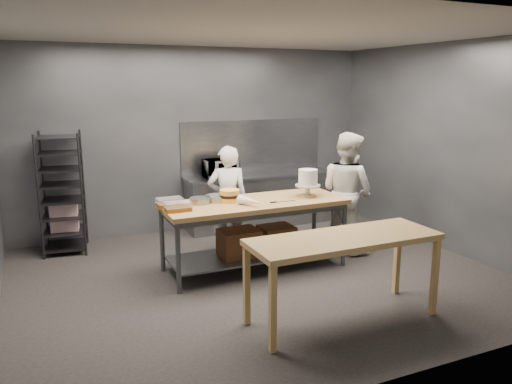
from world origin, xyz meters
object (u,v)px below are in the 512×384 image
speed_rack (62,194)px  work_table (255,226)px  frosted_cake_stand (308,179)px  microwave (221,168)px  chef_behind (228,200)px  layer_cake (230,196)px  near_counter (344,245)px  chef_right (347,192)px

speed_rack → work_table: bearing=-38.1°
frosted_cake_stand → microwave: bearing=106.2°
work_table → microwave: microwave is taller
chef_behind → work_table: bearing=111.4°
microwave → layer_cake: size_ratio=2.13×
speed_rack → frosted_cake_stand: 3.53m
near_counter → chef_behind: 2.48m
near_counter → frosted_cake_stand: bearing=72.4°
chef_right → frosted_cake_stand: chef_right is taller
work_table → chef_right: size_ratio=1.38×
frosted_cake_stand → layer_cake: bearing=173.0°
layer_cake → speed_rack: bearing=138.9°
microwave → layer_cake: microwave is taller
frosted_cake_stand → speed_rack: bearing=148.9°
work_table → microwave: size_ratio=4.43×
speed_rack → microwave: 2.47m
speed_rack → chef_behind: speed_rack is taller
near_counter → speed_rack: bearing=125.3°
speed_rack → chef_right: size_ratio=1.01×
speed_rack → chef_behind: 2.39m
microwave → layer_cake: 1.84m
frosted_cake_stand → chef_right: bearing=14.7°
work_table → near_counter: 1.76m
near_counter → frosted_cake_stand: size_ratio=5.42×
near_counter → microwave: bearing=90.3°
chef_right → microwave: bearing=24.1°
speed_rack → microwave: speed_rack is taller
near_counter → chef_right: chef_right is taller
chef_right → layer_cake: size_ratio=6.85×
layer_cake → work_table: bearing=-14.1°
work_table → chef_behind: (-0.10, 0.73, 0.21)m
chef_right → microwave: chef_right is taller
work_table → layer_cake: layer_cake is taller
chef_behind → layer_cake: size_ratio=6.16×
work_table → speed_rack: size_ratio=1.37×
microwave → frosted_cake_stand: 1.98m
chef_behind → layer_cake: bearing=84.8°
chef_right → layer_cake: bearing=78.2°
speed_rack → microwave: (2.46, 0.08, 0.19)m
near_counter → microwave: size_ratio=3.69×
microwave → chef_right: bearing=-51.9°
speed_rack → layer_cake: speed_rack is taller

